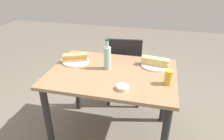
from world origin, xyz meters
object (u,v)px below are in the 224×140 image
object	(u,v)px
water_bottle	(107,57)
olive_bowl	(122,87)
dining_table	(112,83)
chair_far	(124,66)
baguette_sandwich_far	(155,61)
knife_far	(155,62)
baguette_sandwich_near	(75,57)
plate_near	(76,61)
plate_far	(155,65)
beer_glass	(168,77)
knife_near	(74,58)

from	to	relation	value
water_bottle	olive_bowl	distance (m)	0.38
dining_table	chair_far	bearing A→B (deg)	89.08
baguette_sandwich_far	knife_far	world-z (taller)	baguette_sandwich_far
knife_far	dining_table	bearing A→B (deg)	-143.47
baguette_sandwich_near	baguette_sandwich_far	world-z (taller)	same
plate_near	water_bottle	world-z (taller)	water_bottle
plate_far	beer_glass	size ratio (longest dim) A/B	2.10
knife_far	water_bottle	bearing A→B (deg)	-153.18
dining_table	plate_far	world-z (taller)	plate_far
chair_far	beer_glass	distance (m)	0.88
plate_near	olive_bowl	size ratio (longest dim) A/B	2.64
dining_table	baguette_sandwich_far	world-z (taller)	baguette_sandwich_far
dining_table	chair_far	size ratio (longest dim) A/B	1.28
dining_table	knife_near	distance (m)	0.48
chair_far	olive_bowl	world-z (taller)	chair_far
knife_near	plate_far	bearing A→B (deg)	2.93
water_bottle	beer_glass	xyz separation A→B (m)	(0.54, -0.15, -0.05)
baguette_sandwich_far	knife_far	bearing A→B (deg)	92.79
baguette_sandwich_near	beer_glass	xyz separation A→B (m)	(0.87, -0.21, 0.01)
baguette_sandwich_near	plate_far	size ratio (longest dim) A/B	0.95
plate_far	baguette_sandwich_near	bearing A→B (deg)	-173.24
chair_far	knife_far	bearing A→B (deg)	-42.86
knife_far	beer_glass	world-z (taller)	beer_glass
baguette_sandwich_near	knife_far	distance (m)	0.77
chair_far	olive_bowl	size ratio (longest dim) A/B	9.14
plate_near	water_bottle	xyz separation A→B (m)	(0.34, -0.06, 0.10)
dining_table	water_bottle	distance (m)	0.24
knife_near	knife_far	xyz separation A→B (m)	(0.79, 0.10, 0.00)
knife_near	olive_bowl	xyz separation A→B (m)	(0.57, -0.42, -0.00)
knife_far	olive_bowl	xyz separation A→B (m)	(-0.22, -0.52, -0.00)
baguette_sandwich_far	olive_bowl	xyz separation A→B (m)	(-0.22, -0.46, -0.03)
chair_far	plate_far	bearing A→B (deg)	-47.34
baguette_sandwich_far	knife_near	bearing A→B (deg)	-177.07
plate_far	knife_near	bearing A→B (deg)	-177.07
plate_far	beer_glass	distance (m)	0.33
chair_far	knife_near	bearing A→B (deg)	-135.69
dining_table	plate_far	distance (m)	0.44
dining_table	beer_glass	size ratio (longest dim) A/B	9.28
knife_far	olive_bowl	size ratio (longest dim) A/B	1.86
olive_bowl	chair_far	bearing A→B (deg)	98.96
plate_far	dining_table	bearing A→B (deg)	-150.12
knife_near	olive_bowl	bearing A→B (deg)	-36.55
dining_table	knife_near	xyz separation A→B (m)	(-0.43, 0.17, 0.14)
plate_near	water_bottle	bearing A→B (deg)	-10.57
chair_far	baguette_sandwich_far	size ratio (longest dim) A/B	3.36
plate_near	beer_glass	bearing A→B (deg)	-13.77
plate_near	knife_far	world-z (taller)	knife_far
olive_bowl	plate_far	bearing A→B (deg)	64.47
knife_far	baguette_sandwich_near	bearing A→B (deg)	-168.89
chair_far	plate_near	distance (m)	0.67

